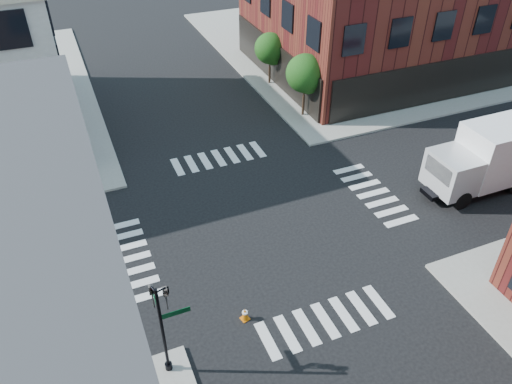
{
  "coord_description": "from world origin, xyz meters",
  "views": [
    {
      "loc": [
        -8.08,
        -18.69,
        17.17
      ],
      "look_at": [
        -0.49,
        -0.4,
        2.5
      ],
      "focal_mm": 35.0,
      "sensor_mm": 36.0,
      "label": 1
    }
  ],
  "objects": [
    {
      "name": "ground",
      "position": [
        0.0,
        0.0,
        0.0
      ],
      "size": [
        120.0,
        120.0,
        0.0
      ],
      "primitive_type": "plane",
      "color": "black",
      "rests_on": "ground"
    },
    {
      "name": "sidewalk_ne",
      "position": [
        21.0,
        21.0,
        0.07
      ],
      "size": [
        30.0,
        30.0,
        0.15
      ],
      "primitive_type": "cube",
      "color": "gray",
      "rests_on": "ground"
    },
    {
      "name": "tree_near",
      "position": [
        7.56,
        9.98,
        3.16
      ],
      "size": [
        2.69,
        2.69,
        4.49
      ],
      "color": "black",
      "rests_on": "ground"
    },
    {
      "name": "tree_far",
      "position": [
        7.56,
        15.98,
        2.87
      ],
      "size": [
        2.43,
        2.43,
        4.07
      ],
      "color": "black",
      "rests_on": "ground"
    },
    {
      "name": "signal_pole",
      "position": [
        -6.72,
        -6.68,
        2.86
      ],
      "size": [
        1.29,
        1.24,
        4.6
      ],
      "color": "black",
      "rests_on": "ground"
    },
    {
      "name": "box_truck",
      "position": [
        14.04,
        -1.82,
        2.05
      ],
      "size": [
        8.74,
        2.78,
        3.94
      ],
      "rotation": [
        0.0,
        0.0,
        -0.0
      ],
      "color": "white",
      "rests_on": "ground"
    },
    {
      "name": "traffic_cone",
      "position": [
        -3.15,
        -5.59,
        0.31
      ],
      "size": [
        0.42,
        0.42,
        0.64
      ],
      "rotation": [
        0.0,
        0.0,
        0.23
      ],
      "color": "#CC6409",
      "rests_on": "ground"
    }
  ]
}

